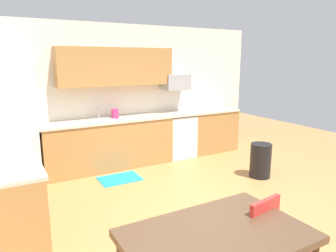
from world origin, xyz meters
TOP-DOWN VIEW (x-y plane):
  - ground_plane at (0.00, 0.00)m, footprint 12.00×12.00m
  - wall_back at (0.00, 2.65)m, footprint 5.80×0.10m
  - cabinet_run_back at (-0.54, 2.30)m, footprint 2.42×0.60m
  - cabinet_run_back_right at (1.84, 2.30)m, footprint 1.13×0.60m
  - cabinet_run_left at (-2.30, 0.80)m, footprint 0.60×2.00m
  - countertop_back at (0.00, 2.30)m, footprint 4.80×0.64m
  - countertop_left at (-2.30, 0.80)m, footprint 0.64×2.00m
  - upper_cabinets_back at (-0.30, 2.43)m, footprint 2.20×0.34m
  - refrigerator at (-2.18, 2.22)m, footprint 0.76×0.70m
  - oven_range at (0.97, 2.30)m, footprint 0.60×0.60m
  - microwave at (0.97, 2.40)m, footprint 0.54×0.36m
  - sink_basin at (-0.67, 2.30)m, footprint 0.48×0.40m
  - sink_faucet at (-0.67, 2.48)m, footprint 0.02×0.02m
  - dining_table at (-0.98, -1.51)m, footprint 1.40×0.90m
  - chair_near_table at (-0.39, -1.54)m, footprint 0.45×0.45m
  - trash_bin at (1.60, 0.54)m, footprint 0.36×0.36m
  - floor_mat at (-0.59, 1.65)m, footprint 0.70×0.50m
  - kettle at (-0.39, 2.35)m, footprint 0.14×0.14m

SIDE VIEW (x-z plane):
  - ground_plane at x=0.00m, z-range 0.00..0.00m
  - floor_mat at x=-0.59m, z-range 0.00..0.01m
  - trash_bin at x=1.60m, z-range 0.00..0.60m
  - cabinet_run_back at x=-0.54m, z-range 0.00..0.90m
  - cabinet_run_back_right at x=1.84m, z-range 0.00..0.90m
  - cabinet_run_left at x=-2.30m, z-range 0.00..0.90m
  - oven_range at x=0.97m, z-range 0.00..0.91m
  - chair_near_table at x=-0.39m, z-range 0.08..0.93m
  - dining_table at x=-0.98m, z-range 0.31..1.06m
  - sink_basin at x=-0.67m, z-range 0.81..0.95m
  - refrigerator at x=-2.18m, z-range 0.00..1.83m
  - countertop_back at x=0.00m, z-range 0.90..0.94m
  - countertop_left at x=-2.30m, z-range 0.90..0.94m
  - kettle at x=-0.39m, z-range 0.92..1.12m
  - sink_faucet at x=-0.67m, z-range 0.92..1.16m
  - wall_back at x=0.00m, z-range 0.00..2.70m
  - microwave at x=0.97m, z-range 1.41..1.73m
  - upper_cabinets_back at x=-0.30m, z-range 1.55..2.25m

